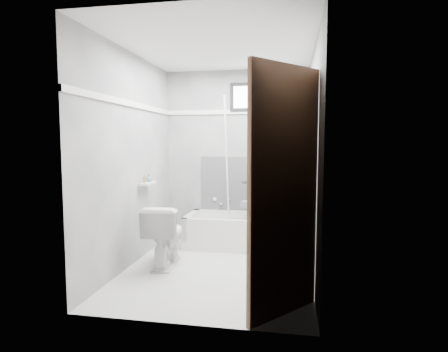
% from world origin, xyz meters
% --- Properties ---
extents(floor, '(2.60, 2.60, 0.00)m').
position_xyz_m(floor, '(0.00, 0.00, 0.00)').
color(floor, silver).
rests_on(floor, ground).
extents(ceiling, '(2.60, 2.60, 0.00)m').
position_xyz_m(ceiling, '(0.00, 0.00, 2.40)').
color(ceiling, silver).
rests_on(ceiling, floor).
extents(wall_back, '(2.00, 0.02, 2.40)m').
position_xyz_m(wall_back, '(0.00, 1.30, 1.20)').
color(wall_back, slate).
rests_on(wall_back, floor).
extents(wall_front, '(2.00, 0.02, 2.40)m').
position_xyz_m(wall_front, '(0.00, -1.30, 1.20)').
color(wall_front, slate).
rests_on(wall_front, floor).
extents(wall_left, '(0.02, 2.60, 2.40)m').
position_xyz_m(wall_left, '(-1.00, 0.00, 1.20)').
color(wall_left, slate).
rests_on(wall_left, floor).
extents(wall_right, '(0.02, 2.60, 2.40)m').
position_xyz_m(wall_right, '(1.00, 0.00, 1.20)').
color(wall_right, slate).
rests_on(wall_right, floor).
extents(bathtub, '(1.50, 0.70, 0.42)m').
position_xyz_m(bathtub, '(0.14, 0.93, 0.21)').
color(bathtub, silver).
rests_on(bathtub, floor).
extents(office_chair, '(0.85, 0.85, 1.10)m').
position_xyz_m(office_chair, '(0.48, 0.96, 0.67)').
color(office_chair, slate).
rests_on(office_chair, bathtub).
extents(toilet, '(0.45, 0.73, 0.69)m').
position_xyz_m(toilet, '(-0.62, 0.01, 0.34)').
color(toilet, white).
rests_on(toilet, floor).
extents(door, '(0.78, 0.78, 2.00)m').
position_xyz_m(door, '(0.98, -1.28, 1.00)').
color(door, brown).
rests_on(door, floor).
extents(window, '(0.66, 0.04, 0.40)m').
position_xyz_m(window, '(0.25, 1.29, 2.02)').
color(window, black).
rests_on(window, wall_back).
extents(backerboard, '(1.50, 0.02, 0.78)m').
position_xyz_m(backerboard, '(0.25, 1.29, 0.80)').
color(backerboard, '#4C4C4F').
rests_on(backerboard, wall_back).
extents(trim_back, '(2.00, 0.02, 0.06)m').
position_xyz_m(trim_back, '(0.00, 1.29, 1.82)').
color(trim_back, white).
rests_on(trim_back, wall_back).
extents(trim_left, '(0.02, 2.60, 0.06)m').
position_xyz_m(trim_left, '(-0.99, 0.00, 1.82)').
color(trim_left, white).
rests_on(trim_left, wall_left).
extents(pole, '(0.02, 0.43, 1.91)m').
position_xyz_m(pole, '(-0.09, 1.06, 1.05)').
color(pole, white).
rests_on(pole, bathtub).
extents(shelf, '(0.10, 0.32, 0.02)m').
position_xyz_m(shelf, '(-0.93, 0.31, 0.90)').
color(shelf, white).
rests_on(shelf, wall_left).
extents(soap_bottle_a, '(0.05, 0.05, 0.09)m').
position_xyz_m(soap_bottle_a, '(-0.94, 0.23, 0.97)').
color(soap_bottle_a, '#A38151').
rests_on(soap_bottle_a, shelf).
extents(soap_bottle_b, '(0.10, 0.10, 0.10)m').
position_xyz_m(soap_bottle_b, '(-0.94, 0.37, 0.96)').
color(soap_bottle_b, slate).
rests_on(soap_bottle_b, shelf).
extents(faucet, '(0.26, 0.10, 0.16)m').
position_xyz_m(faucet, '(-0.20, 1.27, 0.55)').
color(faucet, silver).
rests_on(faucet, wall_back).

